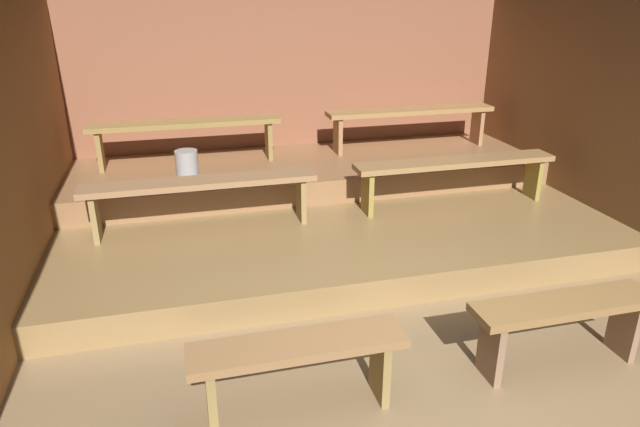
% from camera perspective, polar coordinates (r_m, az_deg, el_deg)
% --- Properties ---
extents(ground, '(5.97, 5.39, 0.08)m').
position_cam_1_polar(ground, '(5.21, 2.85, -5.12)').
color(ground, olive).
extents(wall_back, '(5.97, 0.06, 2.29)m').
position_cam_1_polar(wall_back, '(7.00, -2.76, 12.17)').
color(wall_back, brown).
rests_on(wall_back, ground).
extents(wall_left, '(0.06, 5.39, 2.29)m').
position_cam_1_polar(wall_left, '(4.73, -28.85, 4.74)').
color(wall_left, brown).
rests_on(wall_left, ground).
extents(wall_right, '(0.06, 5.39, 2.29)m').
position_cam_1_polar(wall_right, '(6.10, 27.52, 8.32)').
color(wall_right, brown).
rests_on(wall_right, ground).
extents(platform_lower, '(5.17, 3.18, 0.25)m').
position_cam_1_polar(platform_lower, '(5.76, 0.79, -0.55)').
color(platform_lower, olive).
rests_on(platform_lower, ground).
extents(platform_middle, '(5.17, 1.51, 0.25)m').
position_cam_1_polar(platform_middle, '(6.43, -1.17, 4.27)').
color(platform_middle, brown).
rests_on(platform_middle, platform_lower).
extents(bench_floor_left, '(1.24, 0.29, 0.48)m').
position_cam_1_polar(bench_floor_left, '(3.30, -2.22, -14.38)').
color(bench_floor_left, olive).
rests_on(bench_floor_left, ground).
extents(bench_floor_right, '(1.24, 0.29, 0.48)m').
position_cam_1_polar(bench_floor_right, '(3.98, 23.44, -9.48)').
color(bench_floor_right, olive).
rests_on(bench_floor_right, ground).
extents(bench_lower_left, '(2.08, 0.29, 0.48)m').
position_cam_1_polar(bench_lower_left, '(5.16, -11.97, 2.49)').
color(bench_lower_left, olive).
rests_on(bench_lower_left, platform_lower).
extents(bench_lower_right, '(2.08, 0.29, 0.48)m').
position_cam_1_polar(bench_lower_right, '(5.81, 13.52, 4.54)').
color(bench_lower_right, olive).
rests_on(bench_lower_right, platform_lower).
extents(bench_middle_left, '(2.05, 0.29, 0.48)m').
position_cam_1_polar(bench_middle_left, '(6.34, -13.43, 8.36)').
color(bench_middle_left, olive).
rests_on(bench_middle_left, platform_middle).
extents(bench_middle_right, '(2.05, 0.29, 0.48)m').
position_cam_1_polar(bench_middle_right, '(6.91, 9.16, 9.75)').
color(bench_middle_right, olive).
rests_on(bench_middle_right, platform_middle).
extents(pail_middle, '(0.23, 0.23, 0.29)m').
position_cam_1_polar(pail_middle, '(5.92, -13.32, 4.87)').
color(pail_middle, gray).
rests_on(pail_middle, platform_middle).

